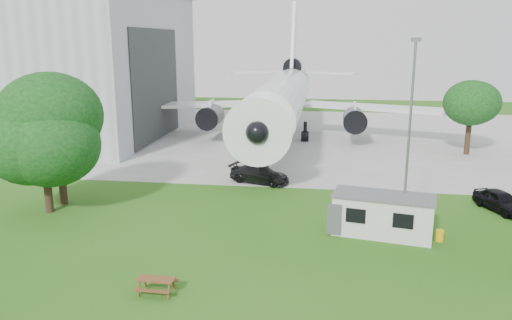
# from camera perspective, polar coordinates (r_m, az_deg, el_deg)

# --- Properties ---
(ground) EXTENTS (160.00, 160.00, 0.00)m
(ground) POSITION_cam_1_polar(r_m,az_deg,el_deg) (27.67, 0.85, -12.09)
(ground) COLOR #3D7220
(concrete_apron) EXTENTS (120.00, 46.00, 0.03)m
(concrete_apron) POSITION_cam_1_polar(r_m,az_deg,el_deg) (63.97, 5.01, 2.73)
(concrete_apron) COLOR #B7B7B2
(concrete_apron) RESTS_ON ground
(hangar) EXTENTS (43.00, 31.00, 18.55)m
(hangar) POSITION_cam_1_polar(r_m,az_deg,el_deg) (73.33, -26.59, 10.15)
(hangar) COLOR #B2B7BC
(hangar) RESTS_ON ground
(airliner) EXTENTS (46.36, 47.73, 17.69)m
(airliner) POSITION_cam_1_polar(r_m,az_deg,el_deg) (61.20, 3.12, 7.25)
(airliner) COLOR white
(airliner) RESTS_ON ground
(site_cabin) EXTENTS (6.96, 3.90, 2.62)m
(site_cabin) POSITION_cam_1_polar(r_m,az_deg,el_deg) (32.42, 14.30, -6.08)
(site_cabin) COLOR silver
(site_cabin) RESTS_ON ground
(picnic_west) EXTENTS (1.86, 1.57, 0.76)m
(picnic_west) POSITION_cam_1_polar(r_m,az_deg,el_deg) (25.56, -11.27, -14.66)
(picnic_west) COLOR brown
(picnic_west) RESTS_ON ground
(lamp_mast) EXTENTS (0.16, 0.16, 12.00)m
(lamp_mast) POSITION_cam_1_polar(r_m,az_deg,el_deg) (31.97, 17.06, 2.18)
(lamp_mast) COLOR slate
(lamp_mast) RESTS_ON ground
(tree_west_big) EXTENTS (7.49, 7.49, 10.24)m
(tree_west_big) POSITION_cam_1_polar(r_m,az_deg,el_deg) (38.78, -21.86, 4.43)
(tree_west_big) COLOR #382619
(tree_west_big) RESTS_ON ground
(tree_west_small) EXTENTS (6.67, 6.67, 8.14)m
(tree_west_small) POSITION_cam_1_polar(r_m,az_deg,el_deg) (37.60, -23.12, 1.45)
(tree_west_small) COLOR #382619
(tree_west_small) RESTS_ON ground
(tree_far_apron) EXTENTS (6.11, 6.11, 8.40)m
(tree_far_apron) POSITION_cam_1_polar(r_m,az_deg,el_deg) (57.34, 23.37, 5.80)
(tree_far_apron) COLOR #382619
(tree_far_apron) RESTS_ON ground
(car_ne_hatch) EXTENTS (3.32, 4.72, 1.49)m
(car_ne_hatch) POSITION_cam_1_polar(r_m,az_deg,el_deg) (39.89, 26.15, -4.23)
(car_ne_hatch) COLOR black
(car_ne_hatch) RESTS_ON ground
(car_apron_van) EXTENTS (5.62, 3.62, 1.51)m
(car_apron_van) POSITION_cam_1_polar(r_m,az_deg,el_deg) (42.80, 0.41, -1.64)
(car_apron_van) COLOR black
(car_apron_van) RESTS_ON ground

